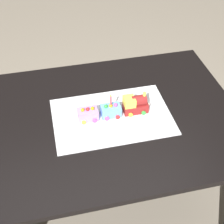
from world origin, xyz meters
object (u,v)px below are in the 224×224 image
at_px(cake_locomotive, 135,104).
at_px(cake_car_tanker_lavender, 88,114).
at_px(cake_car_flatbed_sky_blue, 111,111).
at_px(dining_table, 105,132).
at_px(birthday_candle, 111,99).

distance_m(cake_locomotive, cake_car_tanker_lavender, 0.25).
xyz_separation_m(cake_locomotive, cake_car_flatbed_sky_blue, (0.13, -0.00, -0.02)).
bearing_deg(cake_car_tanker_lavender, cake_locomotive, 180.00).
relative_size(dining_table, birthday_candle, 21.38).
xyz_separation_m(cake_car_flatbed_sky_blue, birthday_candle, (-0.00, 0.00, 0.07)).
height_order(cake_locomotive, cake_car_flatbed_sky_blue, cake_locomotive).
distance_m(cake_car_flatbed_sky_blue, birthday_candle, 0.07).
relative_size(dining_table, cake_locomotive, 10.00).
relative_size(cake_car_tanker_lavender, birthday_candle, 1.53).
height_order(cake_locomotive, cake_car_tanker_lavender, cake_locomotive).
bearing_deg(cake_car_tanker_lavender, dining_table, 176.09).
height_order(dining_table, cake_locomotive, cake_locomotive).
bearing_deg(cake_car_flatbed_sky_blue, dining_table, 9.72).
distance_m(cake_car_flatbed_sky_blue, cake_car_tanker_lavender, 0.12).
xyz_separation_m(cake_car_flatbed_sky_blue, cake_car_tanker_lavender, (0.12, 0.00, 0.00)).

